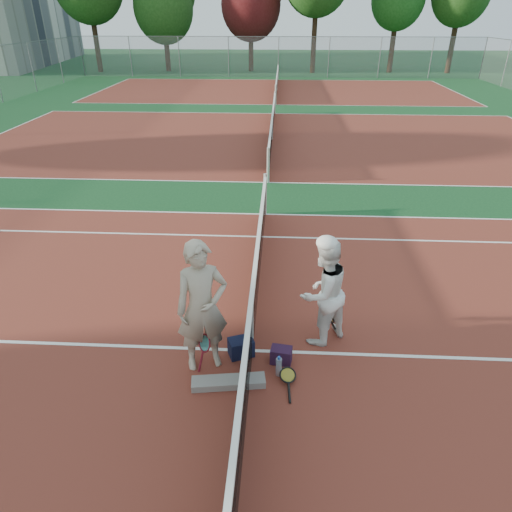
% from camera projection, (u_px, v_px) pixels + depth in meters
% --- Properties ---
extents(ground, '(130.00, 130.00, 0.00)m').
position_uv_depth(ground, '(252.00, 351.00, 7.16)').
color(ground, '#113E1C').
rests_on(ground, ground).
extents(court_main, '(23.77, 10.97, 0.01)m').
position_uv_depth(court_main, '(252.00, 351.00, 7.15)').
color(court_main, maroon).
rests_on(court_main, ground).
extents(court_far_a, '(23.77, 10.97, 0.01)m').
position_uv_depth(court_far_a, '(272.00, 139.00, 19.03)').
color(court_far_a, maroon).
rests_on(court_far_a, ground).
extents(court_far_b, '(23.77, 10.97, 0.01)m').
position_uv_depth(court_far_b, '(277.00, 90.00, 30.91)').
color(court_far_b, maroon).
rests_on(court_far_b, ground).
extents(net_main, '(0.10, 10.98, 1.02)m').
position_uv_depth(net_main, '(252.00, 325.00, 6.91)').
color(net_main, black).
rests_on(net_main, ground).
extents(net_far_a, '(0.10, 10.98, 1.02)m').
position_uv_depth(net_far_a, '(272.00, 127.00, 18.79)').
color(net_far_a, black).
rests_on(net_far_a, ground).
extents(net_far_b, '(0.10, 10.98, 1.02)m').
position_uv_depth(net_far_b, '(277.00, 82.00, 30.67)').
color(net_far_b, black).
rests_on(net_far_b, ground).
extents(fence_back, '(32.00, 0.06, 3.00)m').
position_uv_depth(fence_back, '(278.00, 57.00, 36.36)').
color(fence_back, slate).
rests_on(fence_back, ground).
extents(player_a, '(0.87, 0.72, 2.04)m').
position_uv_depth(player_a, '(202.00, 307.00, 6.42)').
color(player_a, '#B5A38C').
rests_on(player_a, ground).
extents(player_b, '(1.10, 1.07, 1.78)m').
position_uv_depth(player_b, '(323.00, 292.00, 7.01)').
color(player_b, white).
rests_on(player_b, ground).
extents(racket_red, '(0.34, 0.33, 0.58)m').
position_uv_depth(racket_red, '(205.00, 352.00, 6.69)').
color(racket_red, maroon).
rests_on(racket_red, ground).
extents(racket_black_held, '(0.43, 0.42, 0.53)m').
position_uv_depth(racket_black_held, '(328.00, 324.00, 7.32)').
color(racket_black_held, black).
rests_on(racket_black_held, ground).
extents(racket_spare, '(0.31, 0.61, 0.12)m').
position_uv_depth(racket_spare, '(288.00, 376.00, 6.56)').
color(racket_spare, black).
rests_on(racket_spare, ground).
extents(sports_bag_navy, '(0.44, 0.37, 0.29)m').
position_uv_depth(sports_bag_navy, '(241.00, 347.00, 7.00)').
color(sports_bag_navy, black).
rests_on(sports_bag_navy, ground).
extents(sports_bag_purple, '(0.34, 0.26, 0.25)m').
position_uv_depth(sports_bag_purple, '(281.00, 355.00, 6.87)').
color(sports_bag_purple, black).
rests_on(sports_bag_purple, ground).
extents(net_cover_canvas, '(1.07, 0.39, 0.11)m').
position_uv_depth(net_cover_canvas, '(229.00, 382.00, 6.47)').
color(net_cover_canvas, slate).
rests_on(net_cover_canvas, ground).
extents(water_bottle, '(0.09, 0.09, 0.30)m').
position_uv_depth(water_bottle, '(279.00, 367.00, 6.61)').
color(water_bottle, '#ABC3D9').
rests_on(water_bottle, ground).
extents(tree_back_1, '(5.04, 5.04, 7.91)m').
position_uv_depth(tree_back_1, '(163.00, 8.00, 38.69)').
color(tree_back_1, '#382314').
rests_on(tree_back_1, ground).
extents(tree_back_maroon, '(5.07, 5.07, 8.17)m').
position_uv_depth(tree_back_maroon, '(251.00, 5.00, 38.66)').
color(tree_back_maroon, '#382314').
rests_on(tree_back_maroon, ground).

